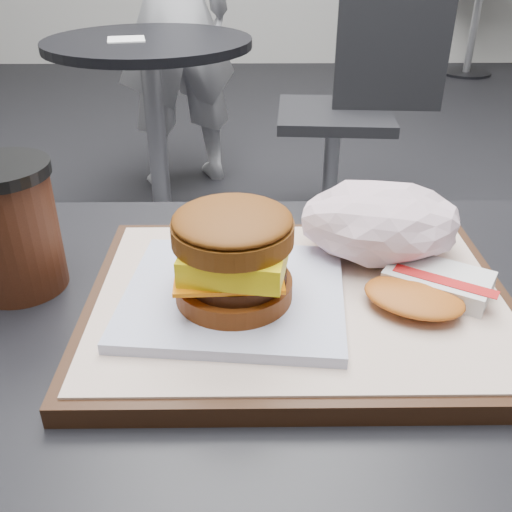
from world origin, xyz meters
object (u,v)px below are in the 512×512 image
object	(u,v)px
breakfast_sandwich	(234,265)
serving_tray	(299,302)
neighbor_table	(153,98)
hash_brown	(427,288)
customer_table	(262,499)
neighbor_chair	(354,101)
coffee_cup	(10,224)
patron	(173,13)
crumpled_wrapper	(381,222)

from	to	relation	value
breakfast_sandwich	serving_tray	bearing A→B (deg)	15.81
neighbor_table	hash_brown	bearing A→B (deg)	-72.77
customer_table	serving_tray	world-z (taller)	serving_tray
neighbor_chair	coffee_cup	bearing A→B (deg)	-110.39
customer_table	patron	size ratio (longest dim) A/B	0.53
customer_table	coffee_cup	bearing A→B (deg)	155.46
hash_brown	neighbor_table	xyz separation A→B (m)	(-0.50, 1.60, -0.25)
breakfast_sandwich	hash_brown	bearing A→B (deg)	2.45
serving_tray	hash_brown	bearing A→B (deg)	-4.65
hash_brown	neighbor_table	distance (m)	1.69
hash_brown	patron	xyz separation A→B (m)	(-0.48, 2.19, -0.04)
customer_table	crumpled_wrapper	bearing A→B (deg)	48.02
patron	neighbor_table	bearing A→B (deg)	64.07
customer_table	neighbor_chair	distance (m)	1.79
serving_tray	breakfast_sandwich	distance (m)	0.08
serving_tray	coffee_cup	distance (m)	0.28
crumpled_wrapper	neighbor_table	xyz separation A→B (m)	(-0.47, 1.52, -0.27)
customer_table	coffee_cup	xyz separation A→B (m)	(-0.23, 0.11, 0.25)
customer_table	neighbor_table	distance (m)	1.69
breakfast_sandwich	hash_brown	world-z (taller)	breakfast_sandwich
neighbor_table	patron	world-z (taller)	patron
serving_tray	neighbor_chair	world-z (taller)	neighbor_chair
neighbor_chair	neighbor_table	bearing A→B (deg)	-172.33
customer_table	coffee_cup	size ratio (longest dim) A/B	6.36
crumpled_wrapper	patron	size ratio (longest dim) A/B	0.10
crumpled_wrapper	neighbor_chair	distance (m)	1.67
crumpled_wrapper	coffee_cup	world-z (taller)	coffee_cup
coffee_cup	neighbor_table	xyz separation A→B (m)	(-0.12, 1.54, -0.29)
hash_brown	neighbor_chair	bearing A→B (deg)	82.24
crumpled_wrapper	patron	world-z (taller)	patron
breakfast_sandwich	crumpled_wrapper	size ratio (longest dim) A/B	1.31
patron	neighbor_chair	bearing A→B (deg)	121.10
coffee_cup	patron	world-z (taller)	patron
customer_table	hash_brown	size ratio (longest dim) A/B	5.91
hash_brown	serving_tray	bearing A→B (deg)	175.35
breakfast_sandwich	hash_brown	size ratio (longest dim) A/B	1.52
neighbor_chair	patron	xyz separation A→B (m)	(-0.71, 0.49, 0.25)
patron	coffee_cup	bearing A→B (deg)	68.48
customer_table	coffee_cup	world-z (taller)	coffee_cup
crumpled_wrapper	neighbor_table	world-z (taller)	crumpled_wrapper
neighbor_table	neighbor_chair	xyz separation A→B (m)	(0.73, 0.10, -0.04)
serving_tray	crumpled_wrapper	distance (m)	0.12
serving_tray	hash_brown	distance (m)	0.11
breakfast_sandwich	coffee_cup	distance (m)	0.22
neighbor_table	neighbor_chair	distance (m)	0.73
breakfast_sandwich	neighbor_chair	world-z (taller)	breakfast_sandwich
hash_brown	patron	size ratio (longest dim) A/B	0.09
breakfast_sandwich	crumpled_wrapper	distance (m)	0.17
serving_tray	patron	xyz separation A→B (m)	(-0.37, 2.18, -0.02)
serving_tray	neighbor_chair	xyz separation A→B (m)	(0.34, 1.69, -0.27)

